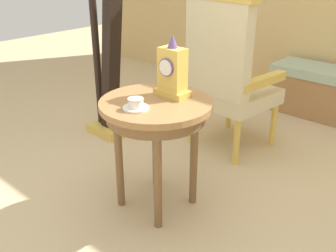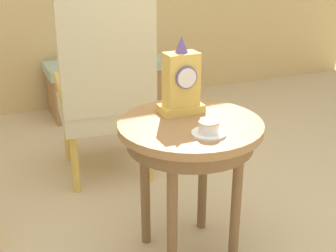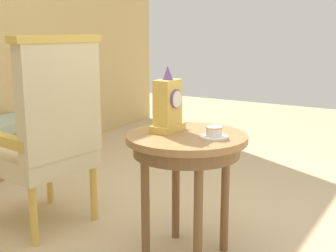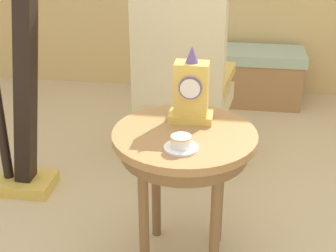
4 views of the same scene
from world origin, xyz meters
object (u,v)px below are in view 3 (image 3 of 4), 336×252
at_px(mantel_clock, 168,105).
at_px(teacup_left, 214,133).
at_px(armchair, 49,131).
at_px(side_table, 186,151).

bearing_deg(mantel_clock, teacup_left, -91.91).
distance_m(mantel_clock, armchair, 0.77).
xyz_separation_m(teacup_left, mantel_clock, (0.01, 0.27, 0.11)).
relative_size(side_table, armchair, 0.58).
relative_size(side_table, teacup_left, 4.84).
bearing_deg(armchair, side_table, -82.35).
distance_m(side_table, armchair, 0.86).
distance_m(side_table, teacup_left, 0.19).
bearing_deg(mantel_clock, armchair, 99.81).
bearing_deg(teacup_left, side_table, 91.33).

